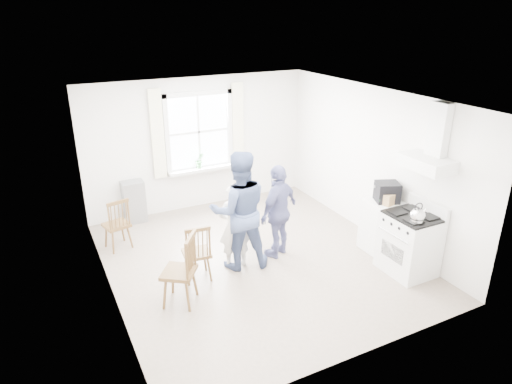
% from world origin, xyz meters
% --- Properties ---
extents(room_shell, '(4.62, 5.12, 2.64)m').
position_xyz_m(room_shell, '(0.00, 0.00, 1.30)').
color(room_shell, gray).
rests_on(room_shell, ground).
extents(window_assembly, '(1.88, 0.24, 1.70)m').
position_xyz_m(window_assembly, '(0.00, 2.45, 1.46)').
color(window_assembly, white).
rests_on(window_assembly, room_shell).
extents(range_hood, '(0.45, 0.76, 0.94)m').
position_xyz_m(range_hood, '(2.07, -1.35, 1.90)').
color(range_hood, silver).
rests_on(range_hood, room_shell).
extents(shelf_unit, '(0.40, 0.30, 0.80)m').
position_xyz_m(shelf_unit, '(-1.40, 2.33, 0.40)').
color(shelf_unit, gray).
rests_on(shelf_unit, ground).
extents(gas_stove, '(0.68, 0.76, 1.12)m').
position_xyz_m(gas_stove, '(1.91, -1.35, 0.48)').
color(gas_stove, silver).
rests_on(gas_stove, ground).
extents(kettle, '(0.22, 0.22, 0.31)m').
position_xyz_m(kettle, '(1.77, -1.55, 1.05)').
color(kettle, silver).
rests_on(kettle, gas_stove).
extents(low_cabinet, '(0.50, 0.55, 0.90)m').
position_xyz_m(low_cabinet, '(1.98, -0.65, 0.45)').
color(low_cabinet, silver).
rests_on(low_cabinet, ground).
extents(stereo_stack, '(0.45, 0.43, 0.32)m').
position_xyz_m(stereo_stack, '(2.00, -0.68, 1.06)').
color(stereo_stack, black).
rests_on(stereo_stack, low_cabinet).
extents(cardboard_box, '(0.31, 0.25, 0.18)m').
position_xyz_m(cardboard_box, '(1.97, -0.77, 0.99)').
color(cardboard_box, '#A68050').
rests_on(cardboard_box, low_cabinet).
extents(windsor_chair_a, '(0.46, 0.46, 0.92)m').
position_xyz_m(windsor_chair_a, '(-1.88, 1.33, 0.56)').
color(windsor_chair_a, '#4C3218').
rests_on(windsor_chair_a, ground).
extents(windsor_chair_b, '(0.43, 0.43, 0.92)m').
position_xyz_m(windsor_chair_b, '(-1.04, -0.18, 0.56)').
color(windsor_chair_b, '#4C3218').
rests_on(windsor_chair_b, ground).
extents(windsor_chair_c, '(0.60, 0.60, 1.04)m').
position_xyz_m(windsor_chair_c, '(-1.36, -0.61, 0.64)').
color(windsor_chair_c, '#4C3218').
rests_on(windsor_chair_c, ground).
extents(person_left, '(0.60, 0.60, 1.38)m').
position_xyz_m(person_left, '(-0.37, 0.00, 0.69)').
color(person_left, silver).
rests_on(person_left, ground).
extents(person_mid, '(1.11, 1.11, 1.88)m').
position_xyz_m(person_mid, '(-0.30, -0.02, 0.94)').
color(person_mid, '#42527C').
rests_on(person_mid, ground).
extents(person_right, '(1.22, 1.22, 1.55)m').
position_xyz_m(person_right, '(0.40, -0.00, 0.78)').
color(person_right, navy).
rests_on(person_right, ground).
extents(potted_plant, '(0.20, 0.20, 0.32)m').
position_xyz_m(potted_plant, '(-0.05, 2.36, 1.01)').
color(potted_plant, '#377C3A').
rests_on(potted_plant, window_assembly).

